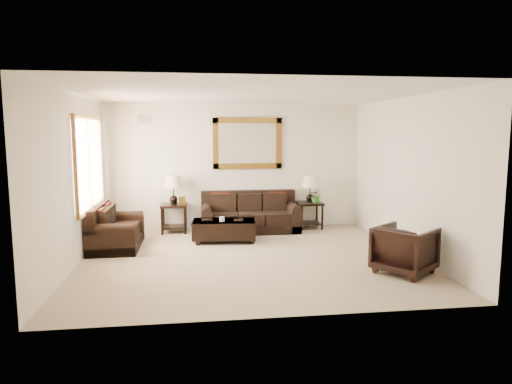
{
  "coord_description": "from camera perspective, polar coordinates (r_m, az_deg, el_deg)",
  "views": [
    {
      "loc": [
        -0.88,
        -7.38,
        2.1
      ],
      "look_at": [
        0.2,
        0.6,
        1.03
      ],
      "focal_mm": 32.0,
      "sensor_mm": 36.0,
      "label": 1
    }
  ],
  "objects": [
    {
      "name": "window",
      "position": [
        8.49,
        -20.09,
        3.38
      ],
      "size": [
        0.07,
        1.96,
        1.66
      ],
      "color": "white",
      "rests_on": "room"
    },
    {
      "name": "room",
      "position": [
        7.47,
        -0.9,
        1.78
      ],
      "size": [
        5.51,
        5.01,
        2.71
      ],
      "color": "gray",
      "rests_on": "ground"
    },
    {
      "name": "potted_plant",
      "position": [
        9.93,
        7.52,
        -0.65
      ],
      "size": [
        0.39,
        0.4,
        0.25
      ],
      "primitive_type": "imported",
      "rotation": [
        0.0,
        0.0,
        -0.42
      ],
      "color": "#2B6121",
      "rests_on": "end_table_right"
    },
    {
      "name": "mirror",
      "position": [
        9.91,
        -1.06,
        6.1
      ],
      "size": [
        1.5,
        0.06,
        1.1
      ],
      "color": "#543410",
      "rests_on": "room"
    },
    {
      "name": "coffee_table",
      "position": [
        8.8,
        -4.0,
        -4.56
      ],
      "size": [
        1.27,
        0.76,
        0.51
      ],
      "rotation": [
        0.0,
        0.0,
        -0.09
      ],
      "color": "black",
      "rests_on": "room"
    },
    {
      "name": "end_table_left",
      "position": [
        9.66,
        -10.26,
        -0.41
      ],
      "size": [
        0.55,
        0.55,
        1.2
      ],
      "color": "black",
      "rests_on": "room"
    },
    {
      "name": "armchair",
      "position": [
        7.17,
        18.11,
        -6.59
      ],
      "size": [
        1.03,
        1.04,
        0.79
      ],
      "primitive_type": "imported",
      "rotation": [
        0.0,
        0.0,
        2.23
      ],
      "color": "black",
      "rests_on": "floor"
    },
    {
      "name": "loveseat",
      "position": [
        8.7,
        -17.39,
        -4.79
      ],
      "size": [
        0.84,
        1.42,
        0.8
      ],
      "rotation": [
        0.0,
        0.0,
        1.57
      ],
      "color": "black",
      "rests_on": "room"
    },
    {
      "name": "air_vent",
      "position": [
        9.91,
        -13.77,
        8.78
      ],
      "size": [
        0.25,
        0.02,
        0.18
      ],
      "primitive_type": "cube",
      "color": "#999999",
      "rests_on": "room"
    },
    {
      "name": "sofa",
      "position": [
        9.71,
        -0.79,
        -3.13
      ],
      "size": [
        2.04,
        0.88,
        0.83
      ],
      "color": "black",
      "rests_on": "room"
    },
    {
      "name": "end_table_right",
      "position": [
        9.98,
        6.75,
        -0.26
      ],
      "size": [
        0.53,
        0.53,
        1.16
      ],
      "color": "black",
      "rests_on": "room"
    }
  ]
}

